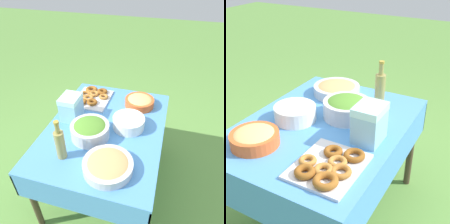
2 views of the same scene
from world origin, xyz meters
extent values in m
plane|color=#609342|center=(0.00, 0.00, 0.00)|extent=(14.00, 14.00, 0.00)
cube|color=#4C8CD1|center=(0.00, 0.00, 0.72)|extent=(1.27, 0.94, 0.02)
cube|color=#4C8CD1|center=(0.00, -0.47, 0.60)|extent=(1.27, 0.01, 0.22)
cube|color=#4C8CD1|center=(0.00, 0.47, 0.60)|extent=(1.27, 0.01, 0.22)
cube|color=#4C8CD1|center=(-0.63, 0.00, 0.60)|extent=(0.01, 0.94, 0.22)
cube|color=#4C8CD1|center=(0.63, 0.00, 0.60)|extent=(0.01, 0.94, 0.22)
cylinder|color=#473828|center=(0.57, -0.41, 0.35)|extent=(0.05, 0.05, 0.71)
cylinder|color=#473828|center=(0.57, 0.41, 0.35)|extent=(0.05, 0.05, 0.71)
cylinder|color=silver|center=(0.14, -0.08, 0.79)|extent=(0.30, 0.30, 0.11)
ellipsoid|color=#51892D|center=(0.14, -0.08, 0.83)|extent=(0.26, 0.26, 0.07)
cylinder|color=#E05B28|center=(-0.38, 0.21, 0.77)|extent=(0.27, 0.27, 0.07)
ellipsoid|color=tan|center=(-0.38, 0.21, 0.79)|extent=(0.24, 0.24, 0.07)
cube|color=silver|center=(-0.36, -0.24, 0.74)|extent=(0.38, 0.32, 0.02)
torus|color=#B27533|center=(-0.33, -0.28, 0.76)|extent=(0.10, 0.10, 0.03)
torus|color=#B27533|center=(-0.42, -0.25, 0.76)|extent=(0.14, 0.14, 0.03)
torus|color=brown|center=(-0.24, -0.33, 0.76)|extent=(0.15, 0.15, 0.03)
torus|color=brown|center=(-0.27, -0.22, 0.76)|extent=(0.12, 0.12, 0.03)
torus|color=#93561E|center=(-0.49, -0.30, 0.76)|extent=(0.15, 0.15, 0.03)
torus|color=brown|center=(-0.48, -0.19, 0.76)|extent=(0.14, 0.14, 0.03)
torus|color=#B27533|center=(-0.39, -0.15, 0.76)|extent=(0.10, 0.10, 0.03)
torus|color=#A36628|center=(-0.39, -0.33, 0.76)|extent=(0.14, 0.14, 0.03)
cylinder|color=white|center=(-0.05, 0.18, 0.74)|extent=(0.26, 0.26, 0.01)
cylinder|color=white|center=(-0.05, 0.18, 0.75)|extent=(0.26, 0.26, 0.01)
cylinder|color=white|center=(-0.05, 0.18, 0.76)|extent=(0.26, 0.26, 0.01)
cylinder|color=white|center=(-0.05, 0.18, 0.77)|extent=(0.26, 0.26, 0.01)
cylinder|color=white|center=(-0.05, 0.18, 0.78)|extent=(0.26, 0.26, 0.01)
cylinder|color=white|center=(-0.05, 0.18, 0.80)|extent=(0.26, 0.26, 0.01)
cylinder|color=white|center=(-0.05, 0.18, 0.81)|extent=(0.26, 0.26, 0.01)
cylinder|color=white|center=(-0.05, 0.18, 0.82)|extent=(0.26, 0.26, 0.01)
cylinder|color=#998E4C|center=(0.40, -0.20, 0.84)|extent=(0.07, 0.07, 0.22)
cylinder|color=#998E4C|center=(0.40, -0.20, 0.99)|extent=(0.03, 0.03, 0.08)
cylinder|color=#A58C33|center=(0.40, -0.20, 1.04)|extent=(0.04, 0.04, 0.02)
cylinder|color=silver|center=(0.42, 0.15, 0.76)|extent=(0.34, 0.34, 0.07)
ellipsoid|color=tan|center=(0.42, 0.15, 0.79)|extent=(0.30, 0.30, 0.06)
cube|color=#8CC6E5|center=(-0.04, -0.32, 0.82)|extent=(0.18, 0.15, 0.18)
cube|color=#BAF4FF|center=(-0.04, -0.32, 0.93)|extent=(0.19, 0.15, 0.04)
camera|label=1|loc=(1.32, 0.44, 1.91)|focal=35.00mm
camera|label=2|loc=(-1.41, -0.89, 1.70)|focal=50.00mm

